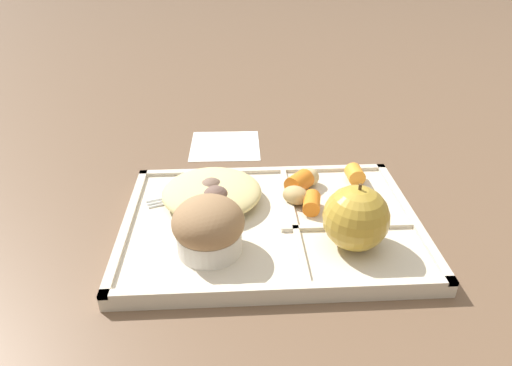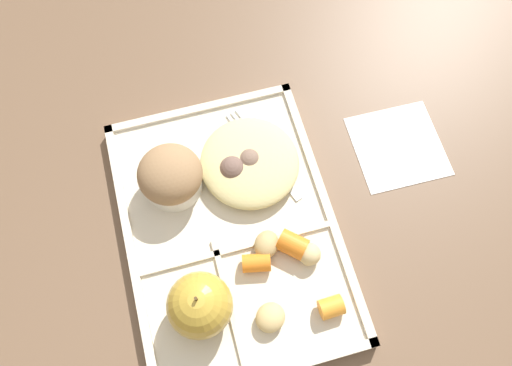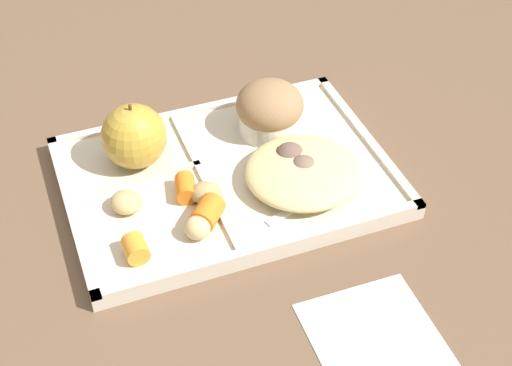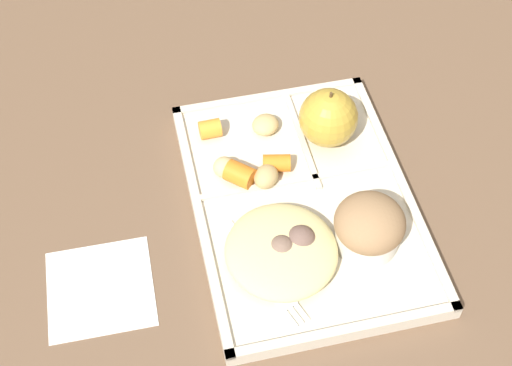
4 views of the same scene
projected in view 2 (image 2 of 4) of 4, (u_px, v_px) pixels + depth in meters
name	position (u px, v px, depth m)	size (l,w,h in m)	color
ground	(231.00, 232.00, 0.66)	(6.00, 6.00, 0.00)	brown
lunch_tray	(231.00, 230.00, 0.65)	(0.36, 0.26, 0.02)	beige
green_apple	(200.00, 305.00, 0.57)	(0.07, 0.07, 0.08)	#B79333
bran_muffin	(171.00, 176.00, 0.64)	(0.08, 0.08, 0.07)	silver
carrot_slice_diagonal	(293.00, 245.00, 0.62)	(0.03, 0.03, 0.03)	orange
carrot_slice_large	(331.00, 307.00, 0.59)	(0.02, 0.02, 0.03)	orange
carrot_slice_center	(256.00, 263.00, 0.61)	(0.02, 0.02, 0.03)	orange
potato_chunk_large	(309.00, 254.00, 0.62)	(0.03, 0.03, 0.02)	tan
potato_chunk_wedge	(270.00, 317.00, 0.59)	(0.04, 0.03, 0.02)	tan
potato_chunk_golden	(266.00, 244.00, 0.62)	(0.03, 0.03, 0.02)	tan
egg_noodle_pile	(250.00, 162.00, 0.66)	(0.13, 0.13, 0.03)	#D6C684
meatball_side	(250.00, 162.00, 0.66)	(0.03, 0.03, 0.03)	#755B4C
meatball_center	(247.00, 158.00, 0.66)	(0.03, 0.03, 0.03)	brown
meatball_back	(233.00, 170.00, 0.65)	(0.04, 0.04, 0.04)	brown
meatball_front	(259.00, 151.00, 0.67)	(0.03, 0.03, 0.03)	#755B4C
plastic_fork	(260.00, 150.00, 0.68)	(0.15, 0.07, 0.00)	white
paper_napkin	(398.00, 146.00, 0.70)	(0.12, 0.12, 0.00)	white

